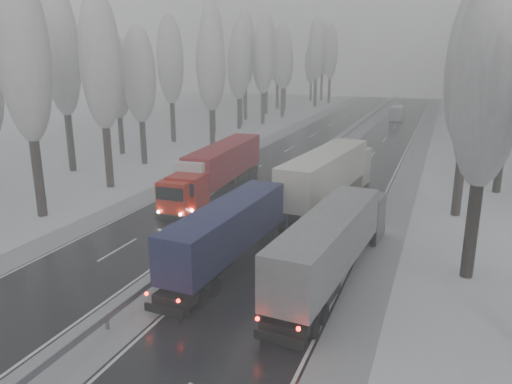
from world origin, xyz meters
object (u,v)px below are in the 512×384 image
Objects in this scene: truck_grey_tarp at (334,239)px; truck_cream_box at (330,173)px; truck_red_red at (220,166)px; truck_red_white at (214,170)px; box_truck_distant at (397,113)px; truck_blue_box at (236,225)px.

truck_cream_box is at bearing 108.33° from truck_grey_tarp.
truck_grey_tarp is at bearing -70.22° from truck_cream_box.
truck_grey_tarp is at bearing -49.64° from truck_red_red.
truck_grey_tarp is 0.96× the size of truck_red_red.
truck_grey_tarp is 18.95m from truck_red_red.
truck_cream_box is at bearing 3.80° from truck_red_white.
truck_grey_tarp is 2.23× the size of box_truck_distant.
truck_blue_box is at bearing -92.33° from box_truck_distant.
truck_blue_box is 69.21m from box_truck_distant.
truck_blue_box reaches higher than box_truck_distant.
truck_red_red is (0.19, 0.95, 0.14)m from truck_red_white.
truck_grey_tarp is at bearing -46.15° from truck_red_white.
truck_red_red is at bearing 76.26° from truck_red_white.
truck_red_red is at bearing -100.06° from box_truck_distant.
truck_cream_box reaches higher than truck_red_white.
box_truck_distant is (-0.15, 55.80, -1.27)m from truck_cream_box.
truck_red_white is (-9.88, -1.05, -0.34)m from truck_cream_box.
truck_cream_box is (-3.40, 13.81, 0.30)m from truck_grey_tarp.
truck_grey_tarp is at bearing -1.52° from truck_blue_box.
truck_grey_tarp is 69.70m from box_truck_distant.
box_truck_distant is at bearing 96.11° from truck_cream_box.
truck_red_white is 0.94× the size of truck_red_red.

